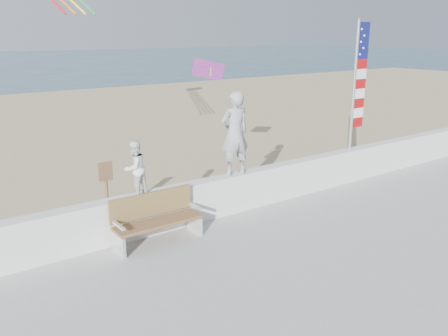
{
  "coord_description": "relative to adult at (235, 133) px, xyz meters",
  "views": [
    {
      "loc": [
        -5.69,
        -6.39,
        4.26
      ],
      "look_at": [
        0.2,
        1.8,
        1.35
      ],
      "focal_mm": 38.0,
      "sensor_mm": 36.0,
      "label": 1
    }
  ],
  "objects": [
    {
      "name": "adult",
      "position": [
        0.0,
        0.0,
        0.0
      ],
      "size": [
        0.75,
        0.53,
        1.93
      ],
      "primitive_type": "imported",
      "rotation": [
        0.0,
        0.0,
        3.04
      ],
      "color": "gray",
      "rests_on": "seawall"
    },
    {
      "name": "ground",
      "position": [
        -0.64,
        -2.0,
        -2.04
      ],
      "size": [
        220.0,
        220.0,
        0.0
      ],
      "primitive_type": "plane",
      "color": "#304E60",
      "rests_on": "ground"
    },
    {
      "name": "flag",
      "position": [
        4.15,
        -0.0,
        0.95
      ],
      "size": [
        0.5,
        0.08,
        3.5
      ],
      "color": "silver",
      "rests_on": "seawall"
    },
    {
      "name": "sand",
      "position": [
        -0.64,
        7.0,
        -2.0
      ],
      "size": [
        90.0,
        40.0,
        0.08
      ],
      "primitive_type": "cube",
      "color": "tan",
      "rests_on": "ground"
    },
    {
      "name": "sign",
      "position": [
        -2.66,
        1.16,
        -1.1
      ],
      "size": [
        0.32,
        0.07,
        1.46
      ],
      "color": "brown",
      "rests_on": "sand"
    },
    {
      "name": "seawall",
      "position": [
        -0.64,
        0.0,
        -1.41
      ],
      "size": [
        30.0,
        0.35,
        0.9
      ],
      "primitive_type": "cube",
      "color": "silver",
      "rests_on": "boardwalk"
    },
    {
      "name": "parafoil_kite",
      "position": [
        0.85,
        2.28,
        1.24
      ],
      "size": [
        0.91,
        0.36,
        0.61
      ],
      "color": "red",
      "rests_on": "ground"
    },
    {
      "name": "child",
      "position": [
        -2.5,
        0.0,
        -0.4
      ],
      "size": [
        0.67,
        0.61,
        1.13
      ],
      "primitive_type": "imported",
      "rotation": [
        0.0,
        0.0,
        3.55
      ],
      "color": "white",
      "rests_on": "seawall"
    },
    {
      "name": "bench",
      "position": [
        -2.3,
        -0.45,
        -1.36
      ],
      "size": [
        1.8,
        0.57,
        1.0
      ],
      "color": "brown",
      "rests_on": "boardwalk"
    }
  ]
}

